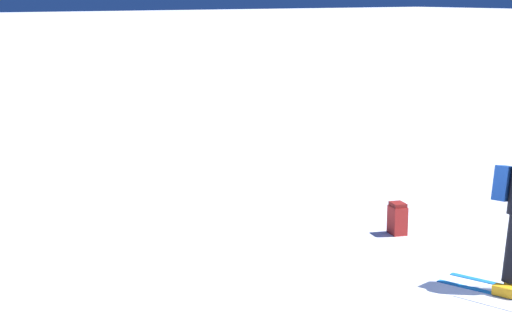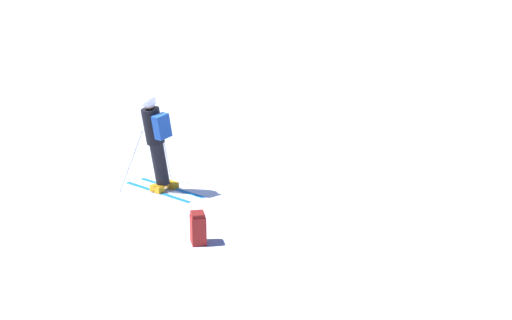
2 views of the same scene
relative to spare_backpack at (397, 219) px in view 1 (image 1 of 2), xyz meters
The scene contains 2 objects.
ground_plane 2.94m from the spare_backpack, 111.28° to the right, with size 300.00×300.00×0.00m, color white.
spare_backpack is the anchor object (origin of this frame).
Camera 1 is at (-8.03, -6.53, 3.69)m, focal length 60.00 mm.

